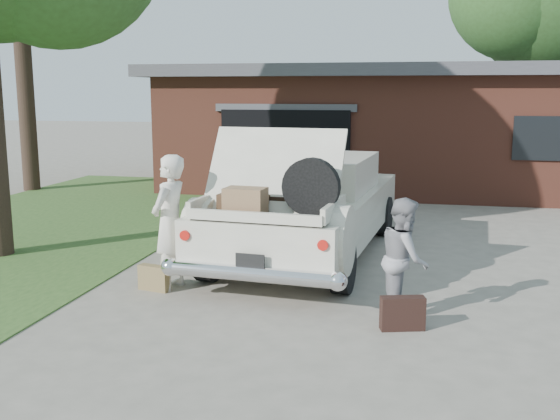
# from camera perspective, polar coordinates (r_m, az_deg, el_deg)

# --- Properties ---
(ground) EXTENTS (90.00, 90.00, 0.00)m
(ground) POSITION_cam_1_polar(r_m,az_deg,el_deg) (8.40, -0.89, -8.13)
(ground) COLOR gray
(ground) RESTS_ON ground
(grass_strip) EXTENTS (6.00, 16.00, 0.02)m
(grass_strip) POSITION_cam_1_polar(r_m,az_deg,el_deg) (13.29, -21.44, -1.88)
(grass_strip) COLOR #2D4C1E
(grass_strip) RESTS_ON ground
(house) EXTENTS (12.80, 7.80, 3.30)m
(house) POSITION_cam_1_polar(r_m,az_deg,el_deg) (19.27, 9.95, 7.27)
(house) COLOR brown
(house) RESTS_ON ground
(sedan) EXTENTS (2.62, 5.79, 2.16)m
(sedan) POSITION_cam_1_polar(r_m,az_deg,el_deg) (10.59, 2.44, 0.37)
(sedan) COLOR silver
(sedan) RESTS_ON ground
(woman_left) EXTENTS (0.52, 0.72, 1.83)m
(woman_left) POSITION_cam_1_polar(r_m,az_deg,el_deg) (8.92, -9.58, -1.08)
(woman_left) COLOR silver
(woman_left) RESTS_ON ground
(woman_right) EXTENTS (0.63, 0.77, 1.44)m
(woman_right) POSITION_cam_1_polar(r_m,az_deg,el_deg) (7.86, 10.77, -4.15)
(woman_right) COLOR gray
(woman_right) RESTS_ON ground
(suitcase_left) EXTENTS (0.47, 0.24, 0.34)m
(suitcase_left) POSITION_cam_1_polar(r_m,az_deg,el_deg) (9.04, -10.90, -5.83)
(suitcase_left) COLOR olive
(suitcase_left) RESTS_ON ground
(suitcase_right) EXTENTS (0.52, 0.29, 0.38)m
(suitcase_right) POSITION_cam_1_polar(r_m,az_deg,el_deg) (7.59, 10.62, -8.83)
(suitcase_right) COLOR black
(suitcase_right) RESTS_ON ground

